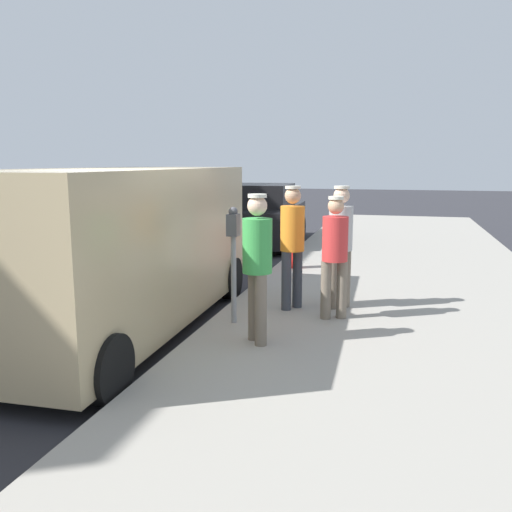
% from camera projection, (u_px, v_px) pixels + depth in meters
% --- Properties ---
extents(ground_plane, '(80.00, 80.00, 0.00)m').
position_uv_depth(ground_plane, '(118.00, 340.00, 6.88)').
color(ground_plane, '#2D2D33').
extents(sidewalk_slab, '(5.00, 32.00, 0.15)m').
position_uv_depth(sidewalk_slab, '(403.00, 359.00, 5.99)').
color(sidewalk_slab, '#9E998E').
rests_on(sidewalk_slab, ground).
extents(parking_meter_near, '(0.14, 0.18, 1.52)m').
position_uv_depth(parking_meter_near, '(233.00, 245.00, 6.94)').
color(parking_meter_near, gray).
rests_on(parking_meter_near, sidewalk_slab).
extents(pedestrian_in_orange, '(0.34, 0.34, 1.75)m').
position_uv_depth(pedestrian_in_orange, '(292.00, 239.00, 7.62)').
color(pedestrian_in_orange, '#383D47').
rests_on(pedestrian_in_orange, sidewalk_slab).
extents(pedestrian_in_gray, '(0.34, 0.34, 1.75)m').
position_uv_depth(pedestrian_in_gray, '(340.00, 239.00, 7.67)').
color(pedestrian_in_gray, '#726656').
rests_on(pedestrian_in_gray, sidewalk_slab).
extents(pedestrian_in_red, '(0.34, 0.34, 1.64)m').
position_uv_depth(pedestrian_in_red, '(335.00, 250.00, 7.15)').
color(pedestrian_in_red, '#726656').
rests_on(pedestrian_in_red, sidewalk_slab).
extents(pedestrian_in_green, '(0.34, 0.34, 1.73)m').
position_uv_depth(pedestrian_in_green, '(257.00, 259.00, 6.17)').
color(pedestrian_in_green, '#726656').
rests_on(pedestrian_in_green, sidewalk_slab).
extents(parked_van, '(2.23, 5.24, 2.15)m').
position_uv_depth(parked_van, '(117.00, 246.00, 7.06)').
color(parked_van, tan).
rests_on(parked_van, ground).
extents(parked_sedan_ahead, '(2.09, 4.47, 1.65)m').
position_uv_depth(parked_sedan_ahead, '(261.00, 217.00, 14.77)').
color(parked_sedan_ahead, black).
rests_on(parked_sedan_ahead, ground).
extents(fire_hydrant, '(0.24, 0.24, 0.86)m').
position_uv_depth(fire_hydrant, '(296.00, 247.00, 10.73)').
color(fire_hydrant, red).
rests_on(fire_hydrant, sidewalk_slab).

